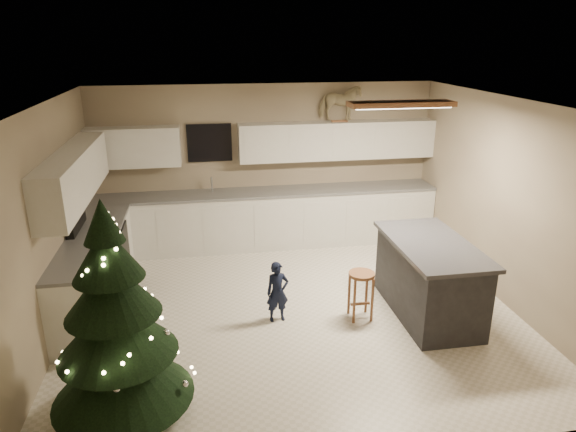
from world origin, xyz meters
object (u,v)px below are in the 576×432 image
Objects in this scene: christmas_tree at (117,333)px; toddler at (278,292)px; rocking_horse at (340,103)px; island at (429,278)px; bar_stool at (361,284)px.

toddler is (1.63, 1.40, -0.48)m from christmas_tree.
rocking_horse is at bearing 54.28° from toddler.
christmas_tree is 2.20m from toddler.
christmas_tree is (-3.50, -1.26, 0.38)m from island.
toddler is at bearing 157.21° from rocking_horse.
bar_stool is 1.02m from toddler.
rocking_horse is at bearing 52.39° from christmas_tree.
island is 3.26m from rocking_horse.
island is at bearing 19.84° from christmas_tree.
island is 2.80× the size of bar_stool.
toddler is at bearing 175.63° from island.
bar_stool is 0.89× the size of rocking_horse.
bar_stool is at bearing -13.22° from toddler.
toddler is (-1.87, 0.14, -0.10)m from island.
rocking_horse is (1.40, 2.52, 1.92)m from toddler.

